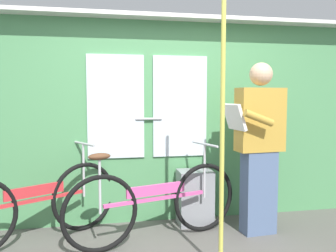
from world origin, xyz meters
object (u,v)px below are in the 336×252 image
object	(u,v)px
bicycle_leaning_behind	(155,203)
trash_bin_by_wall	(195,197)
bicycle_near_door	(34,204)
passenger_reading_newspaper	(259,144)
handrail_pole	(222,133)

from	to	relation	value
bicycle_leaning_behind	trash_bin_by_wall	bearing A→B (deg)	20.83
bicycle_near_door	passenger_reading_newspaper	size ratio (longest dim) A/B	0.87
bicycle_leaning_behind	handrail_pole	distance (m)	1.07
bicycle_leaning_behind	handrail_pole	world-z (taller)	handrail_pole
bicycle_leaning_behind	trash_bin_by_wall	world-z (taller)	bicycle_leaning_behind
bicycle_near_door	trash_bin_by_wall	bearing A→B (deg)	-23.04
bicycle_near_door	bicycle_leaning_behind	size ratio (longest dim) A/B	0.87
passenger_reading_newspaper	trash_bin_by_wall	size ratio (longest dim) A/B	2.91
bicycle_leaning_behind	trash_bin_by_wall	xyz separation A→B (m)	(0.49, 0.38, -0.08)
passenger_reading_newspaper	handrail_pole	xyz separation A→B (m)	(-0.63, -0.69, 0.19)
bicycle_leaning_behind	trash_bin_by_wall	size ratio (longest dim) A/B	2.94
bicycle_near_door	handrail_pole	distance (m)	1.89
bicycle_leaning_behind	passenger_reading_newspaper	bearing A→B (deg)	-16.32
handrail_pole	trash_bin_by_wall	bearing A→B (deg)	85.93
bicycle_leaning_behind	trash_bin_by_wall	distance (m)	0.63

